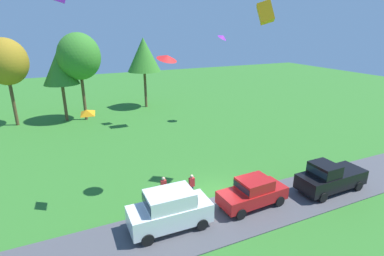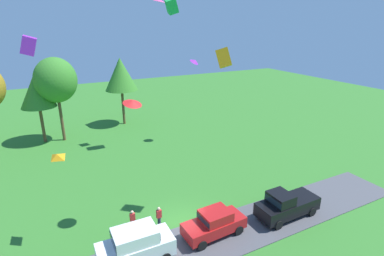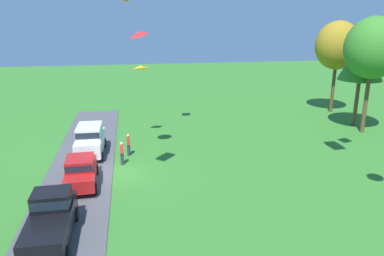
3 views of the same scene
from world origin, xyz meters
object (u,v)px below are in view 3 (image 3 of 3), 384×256
object	(u,v)px
kite_delta_high_left	(139,34)
car_pickup_far_end	(51,218)
car_suv_by_flagpole	(90,139)
person_watching_sky	(128,145)
tree_far_right	(338,46)
tree_right_of_center	(362,59)
tree_far_left	(373,48)
kite_diamond_trailing_tail	(141,67)
car_sedan_near_entrance	(81,170)
person_beside_suv	(122,153)

from	to	relation	value
kite_delta_high_left	car_pickup_far_end	bearing A→B (deg)	-25.61
car_suv_by_flagpole	person_watching_sky	bearing A→B (deg)	77.10
person_watching_sky	kite_delta_high_left	xyz separation A→B (m)	(0.86, 1.07, 8.22)
tree_far_right	tree_right_of_center	size ratio (longest dim) A/B	1.16
kite_delta_high_left	tree_far_right	bearing A→B (deg)	117.31
tree_far_right	kite_delta_high_left	size ratio (longest dim) A/B	7.81
tree_far_left	kite_diamond_trailing_tail	size ratio (longest dim) A/B	9.51
car_pickup_far_end	tree_far_left	xyz separation A→B (m)	(-13.27, 24.84, 6.47)
tree_far_left	car_sedan_near_entrance	bearing A→B (deg)	-72.86
kite_diamond_trailing_tail	car_pickup_far_end	bearing A→B (deg)	-18.42
tree_far_right	person_beside_suv	bearing A→B (deg)	-62.43
car_sedan_near_entrance	car_suv_by_flagpole	bearing A→B (deg)	179.11
car_suv_by_flagpole	kite_diamond_trailing_tail	bearing A→B (deg)	129.56
car_suv_by_flagpole	tree_far_left	xyz separation A→B (m)	(-1.90, 24.05, 6.28)
tree_right_of_center	kite_delta_high_left	world-z (taller)	kite_delta_high_left
car_suv_by_flagpole	tree_far_right	size ratio (longest dim) A/B	0.47
car_sedan_near_entrance	person_beside_suv	xyz separation A→B (m)	(-3.10, 2.48, -0.16)
car_suv_by_flagpole	tree_right_of_center	xyz separation A→B (m)	(-4.09, 24.58, 5.13)
person_watching_sky	car_pickup_far_end	bearing A→B (deg)	-18.84
tree_far_left	person_watching_sky	bearing A→B (deg)	-83.13
person_beside_suv	car_pickup_far_end	bearing A→B (deg)	-19.62
person_beside_suv	tree_far_left	size ratio (longest dim) A/B	0.17
person_beside_suv	kite_delta_high_left	size ratio (longest dim) A/B	1.36
tree_right_of_center	car_pickup_far_end	bearing A→B (deg)	-58.64
car_suv_by_flagpole	car_sedan_near_entrance	distance (m)	5.55
person_watching_sky	tree_right_of_center	world-z (taller)	tree_right_of_center
car_suv_by_flagpole	car_pickup_far_end	bearing A→B (deg)	-3.97
person_beside_suv	tree_far_right	world-z (taller)	tree_far_right
car_suv_by_flagpole	kite_delta_high_left	bearing A→B (deg)	68.91
kite_diamond_trailing_tail	kite_delta_high_left	distance (m)	5.73
car_pickup_far_end	kite_delta_high_left	bearing A→B (deg)	154.39
kite_delta_high_left	person_beside_suv	bearing A→B (deg)	-58.99
car_pickup_far_end	kite_delta_high_left	distance (m)	13.55
car_pickup_far_end	person_watching_sky	size ratio (longest dim) A/B	2.94
tree_right_of_center	car_sedan_near_entrance	bearing A→B (deg)	-68.67
car_suv_by_flagpole	car_sedan_near_entrance	world-z (taller)	car_suv_by_flagpole
car_suv_by_flagpole	car_sedan_near_entrance	xyz separation A→B (m)	(5.55, -0.09, -0.25)
car_suv_by_flagpole	car_sedan_near_entrance	bearing A→B (deg)	-0.89
tree_right_of_center	kite_diamond_trailing_tail	distance (m)	20.45
car_suv_by_flagpole	car_sedan_near_entrance	size ratio (longest dim) A/B	1.03
car_pickup_far_end	tree_far_right	bearing A→B (deg)	128.76
kite_delta_high_left	person_watching_sky	bearing A→B (deg)	-128.87
kite_delta_high_left	kite_diamond_trailing_tail	bearing A→B (deg)	177.64
car_pickup_far_end	tree_far_right	distance (m)	33.79
tree_right_of_center	kite_delta_high_left	bearing A→B (deg)	-74.82
tree_far_left	kite_delta_high_left	distance (m)	20.46
car_sedan_near_entrance	kite_diamond_trailing_tail	xyz separation A→B (m)	(-8.97, 4.23, 5.15)
car_suv_by_flagpole	person_watching_sky	distance (m)	2.97
tree_right_of_center	tree_far_left	size ratio (longest dim) A/B	0.82
person_beside_suv	car_suv_by_flagpole	bearing A→B (deg)	-135.59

